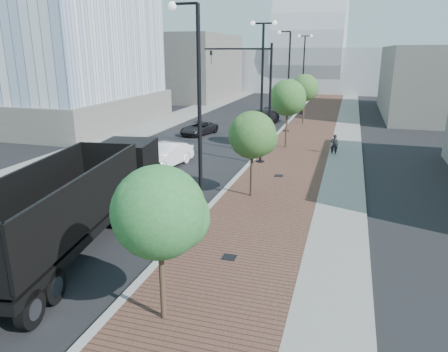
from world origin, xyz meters
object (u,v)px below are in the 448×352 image
(white_sedan, at_px, (165,155))
(pedestrian, at_px, (334,145))
(dump_truck, at_px, (102,191))
(dark_car_mid, at_px, (199,128))

(white_sedan, relative_size, pedestrian, 3.00)
(dump_truck, xyz_separation_m, dark_car_mid, (-2.99, 20.68, -0.88))
(pedestrian, bearing_deg, dark_car_mid, -26.42)
(dump_truck, height_order, pedestrian, dump_truck)
(dark_car_mid, distance_m, pedestrian, 13.23)
(dump_truck, bearing_deg, pedestrian, 50.79)
(dump_truck, height_order, dark_car_mid, dump_truck)
(white_sedan, relative_size, dark_car_mid, 1.14)
(pedestrian, bearing_deg, white_sedan, 26.12)
(white_sedan, distance_m, pedestrian, 12.51)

